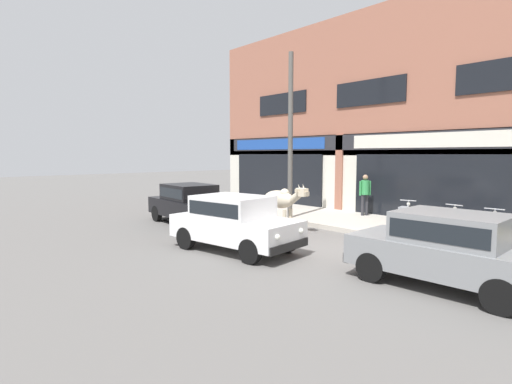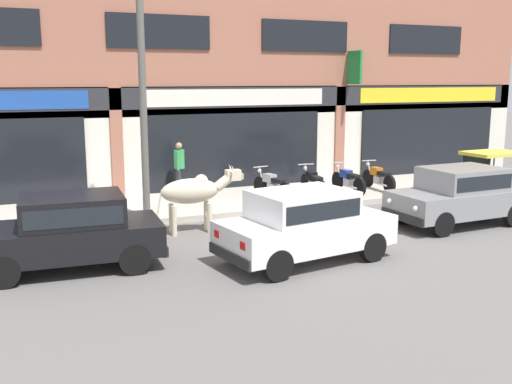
{
  "view_description": "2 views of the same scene",
  "coord_description": "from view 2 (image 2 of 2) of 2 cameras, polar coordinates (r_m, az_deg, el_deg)",
  "views": [
    {
      "loc": [
        6.64,
        -8.42,
        2.56
      ],
      "look_at": [
        -3.97,
        1.0,
        1.21
      ],
      "focal_mm": 28.0,
      "sensor_mm": 36.0,
      "label": 1
    },
    {
      "loc": [
        -7.04,
        -12.24,
        3.65
      ],
      "look_at": [
        -1.34,
        1.0,
        0.9
      ],
      "focal_mm": 42.0,
      "sensor_mm": 36.0,
      "label": 2
    }
  ],
  "objects": [
    {
      "name": "motorcycle_2",
      "position": [
        18.71,
        8.77,
        1.12
      ],
      "size": [
        0.52,
        1.81,
        0.88
      ],
      "color": "black",
      "rests_on": "sidewalk"
    },
    {
      "name": "motorcycle_3",
      "position": [
        19.34,
        11.58,
        1.34
      ],
      "size": [
        0.52,
        1.81,
        0.88
      ],
      "color": "black",
      "rests_on": "sidewalk"
    },
    {
      "name": "shop_building",
      "position": [
        19.52,
        -2.18,
        11.66
      ],
      "size": [
        23.0,
        1.4,
        8.34
      ],
      "color": "#9E604C",
      "rests_on": "ground"
    },
    {
      "name": "motorcycle_0",
      "position": [
        17.65,
        1.56,
        0.66
      ],
      "size": [
        0.61,
        1.79,
        0.88
      ],
      "color": "black",
      "rests_on": "sidewalk"
    },
    {
      "name": "pedestrian",
      "position": [
        18.15,
        -7.32,
        2.77
      ],
      "size": [
        0.32,
        0.46,
        1.6
      ],
      "color": "#2D2D33",
      "rests_on": "sidewalk"
    },
    {
      "name": "motorcycle_1",
      "position": [
        18.17,
        5.45,
        0.91
      ],
      "size": [
        0.53,
        1.81,
        0.88
      ],
      "color": "black",
      "rests_on": "sidewalk"
    },
    {
      "name": "cow",
      "position": [
        14.28,
        -5.91,
        0.06
      ],
      "size": [
        2.15,
        0.56,
        1.61
      ],
      "color": "beige",
      "rests_on": "ground"
    },
    {
      "name": "car_1",
      "position": [
        15.84,
        18.86,
        -0.11
      ],
      "size": [
        3.66,
        1.72,
        1.46
      ],
      "color": "black",
      "rests_on": "ground"
    },
    {
      "name": "car_0",
      "position": [
        12.02,
        4.61,
        -2.89
      ],
      "size": [
        3.76,
        2.09,
        1.46
      ],
      "color": "black",
      "rests_on": "ground"
    },
    {
      "name": "utility_pole",
      "position": [
        15.11,
        -10.73,
        8.99
      ],
      "size": [
        0.18,
        0.18,
        6.13
      ],
      "primitive_type": "cylinder",
      "color": "#595651",
      "rests_on": "sidewalk"
    },
    {
      "name": "car_2",
      "position": [
        12.02,
        -17.3,
        -3.35
      ],
      "size": [
        3.7,
        1.84,
        1.46
      ],
      "color": "black",
      "rests_on": "ground"
    },
    {
      "name": "auto_rickshaw",
      "position": [
        19.03,
        21.15,
        1.02
      ],
      "size": [
        2.02,
        1.26,
        1.52
      ],
      "color": "black",
      "rests_on": "ground"
    },
    {
      "name": "sidewalk",
      "position": [
        18.01,
        0.2,
        -0.64
      ],
      "size": [
        19.0,
        3.51,
        0.16
      ],
      "primitive_type": "cube",
      "color": "#B7AFA3",
      "rests_on": "ground"
    },
    {
      "name": "ground_plane",
      "position": [
        14.58,
        6.42,
        -3.77
      ],
      "size": [
        90.0,
        90.0,
        0.0
      ],
      "primitive_type": "plane",
      "color": "#605E5B"
    }
  ]
}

